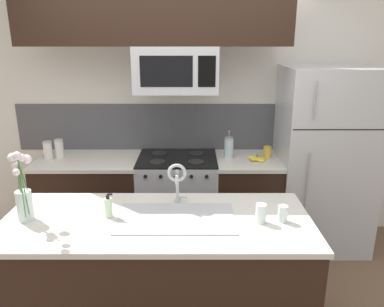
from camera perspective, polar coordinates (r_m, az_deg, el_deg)
name	(u,v)px	position (r m, az deg, el deg)	size (l,w,h in m)	color
ground_plane	(175,300)	(3.26, -2.65, -21.39)	(10.00, 10.00, 0.00)	brown
rear_partition	(208,112)	(3.89, 2.39, 6.39)	(5.20, 0.10, 2.60)	silver
splash_band	(179,127)	(3.87, -2.06, 4.05)	(3.31, 0.01, 0.48)	#4C4C51
back_counter_left	(92,202)	(3.92, -14.97, -7.11)	(1.00, 0.65, 0.91)	black
back_counter_right	(246,202)	(3.82, 8.26, -7.29)	(0.64, 0.65, 0.91)	black
stove_range	(178,201)	(3.78, -2.13, -7.28)	(0.76, 0.64, 0.93)	#B7BABF
microwave	(176,70)	(3.43, -2.38, 12.66)	(0.74, 0.40, 0.41)	#B7BABF
upper_cabinet_band	(154,9)	(3.41, -5.77, 21.01)	(2.34, 0.34, 0.60)	black
refrigerator	(324,160)	(3.86, 19.43, -0.96)	(0.87, 0.74, 1.78)	#B7BABF
storage_jar_tall	(48,150)	(3.87, -21.05, 0.50)	(0.08, 0.08, 0.17)	silver
storage_jar_medium	(60,149)	(3.85, -19.51, 0.71)	(0.08, 0.08, 0.18)	silver
banana_bunch	(257,159)	(3.61, 9.95, -0.78)	(0.19, 0.13, 0.08)	yellow
french_press	(229,147)	(3.66, 5.68, 0.95)	(0.09, 0.09, 0.27)	silver
coffee_tin	(268,152)	(3.72, 11.45, 0.23)	(0.08, 0.08, 0.11)	gold
island_counter	(159,278)	(2.71, -5.06, -18.43)	(2.01, 0.83, 0.91)	black
kitchen_sink	(177,228)	(2.50, -2.37, -11.28)	(0.76, 0.44, 0.16)	#ADAFB5
sink_faucet	(177,178)	(2.58, -2.23, -3.75)	(0.14, 0.14, 0.31)	#B7BABF
dish_soap_bottle	(109,207)	(2.51, -12.58, -7.99)	(0.06, 0.05, 0.16)	beige
drinking_glass	(261,213)	(2.43, 10.51, -8.96)	(0.07, 0.07, 0.13)	silver
spare_glass	(283,214)	(2.47, 13.70, -8.89)	(0.06, 0.06, 0.11)	silver
flower_vase	(24,196)	(2.60, -24.25, -5.91)	(0.15, 0.21, 0.49)	silver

